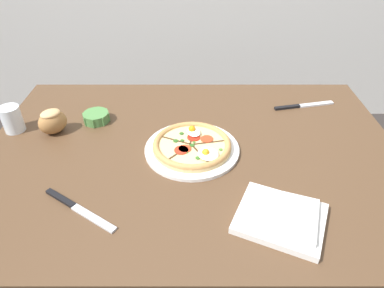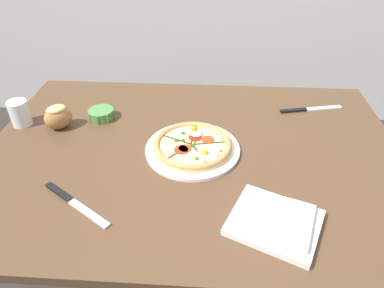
{
  "view_description": "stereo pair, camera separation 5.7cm",
  "coord_description": "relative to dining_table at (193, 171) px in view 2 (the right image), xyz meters",
  "views": [
    {
      "loc": [
        -0.0,
        -0.9,
        1.42
      ],
      "look_at": [
        -0.0,
        -0.0,
        0.76
      ],
      "focal_mm": 32.0,
      "sensor_mm": 36.0,
      "label": 1
    },
    {
      "loc": [
        0.06,
        -0.9,
        1.42
      ],
      "look_at": [
        -0.0,
        -0.0,
        0.76
      ],
      "focal_mm": 32.0,
      "sensor_mm": 36.0,
      "label": 2
    }
  ],
  "objects": [
    {
      "name": "ground_plane",
      "position": [
        0.0,
        0.0,
        -0.64
      ],
      "size": [
        12.0,
        12.0,
        0.0
      ],
      "primitive_type": "plane",
      "color": "#2D2826"
    },
    {
      "name": "dining_table",
      "position": [
        0.0,
        0.0,
        0.0
      ],
      "size": [
        1.39,
        0.98,
        0.73
      ],
      "color": "#513823",
      "rests_on": "ground_plane"
    },
    {
      "name": "pizza",
      "position": [
        -0.0,
        -0.0,
        0.11
      ],
      "size": [
        0.31,
        0.31,
        0.05
      ],
      "color": "white",
      "rests_on": "dining_table"
    },
    {
      "name": "ramekin_bowl",
      "position": [
        -0.36,
        0.18,
        0.11
      ],
      "size": [
        0.1,
        0.1,
        0.04
      ],
      "color": "#4C8442",
      "rests_on": "dining_table"
    },
    {
      "name": "napkin_folded",
      "position": [
        0.23,
        -0.3,
        0.1
      ],
      "size": [
        0.28,
        0.26,
        0.04
      ],
      "rotation": [
        0.0,
        0.0,
        -0.42
      ],
      "color": "silver",
      "rests_on": "dining_table"
    },
    {
      "name": "bread_piece_near",
      "position": [
        -0.49,
        0.11,
        0.13
      ],
      "size": [
        0.12,
        0.12,
        0.09
      ],
      "rotation": [
        0.0,
        0.0,
        0.7
      ],
      "color": "#A3703D",
      "rests_on": "dining_table"
    },
    {
      "name": "knife_main",
      "position": [
        0.45,
        0.29,
        0.09
      ],
      "size": [
        0.25,
        0.07,
        0.01
      ],
      "rotation": [
        0.0,
        0.0,
        0.22
      ],
      "color": "silver",
      "rests_on": "dining_table"
    },
    {
      "name": "knife_spare",
      "position": [
        -0.31,
        -0.26,
        0.09
      ],
      "size": [
        0.23,
        0.16,
        0.01
      ],
      "rotation": [
        0.0,
        0.0,
        -0.59
      ],
      "color": "silver",
      "rests_on": "dining_table"
    },
    {
      "name": "water_glass",
      "position": [
        -0.64,
        0.12,
        0.13
      ],
      "size": [
        0.07,
        0.07,
        0.09
      ],
      "color": "white",
      "rests_on": "dining_table"
    }
  ]
}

